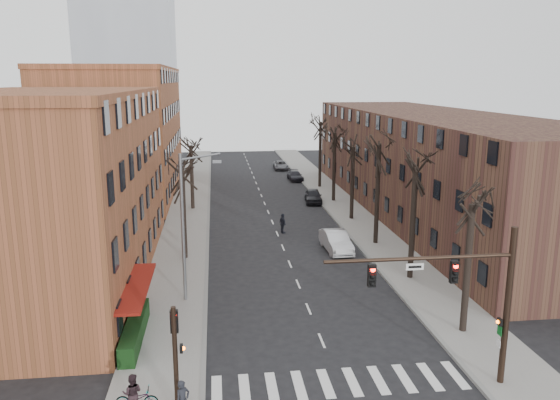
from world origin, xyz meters
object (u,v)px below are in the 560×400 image
object	(u,v)px
silver_sedan	(336,241)
parked_car_near	(313,196)
bicycle	(137,398)
parked_car_mid	(295,176)

from	to	relation	value
silver_sedan	parked_car_near	xyz separation A→B (m)	(1.30, 17.19, -0.06)
parked_car_near	bicycle	world-z (taller)	parked_car_near
silver_sedan	parked_car_mid	bearing A→B (deg)	84.98
parked_car_near	parked_car_mid	xyz separation A→B (m)	(0.00, 13.44, -0.13)
silver_sedan	bicycle	xyz separation A→B (m)	(-12.59, -19.76, -0.20)
silver_sedan	bicycle	distance (m)	23.43
parked_car_near	bicycle	distance (m)	39.47
silver_sedan	parked_car_mid	xyz separation A→B (m)	(1.30, 30.64, -0.19)
parked_car_near	bicycle	size ratio (longest dim) A/B	2.52
silver_sedan	parked_car_near	world-z (taller)	silver_sedan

